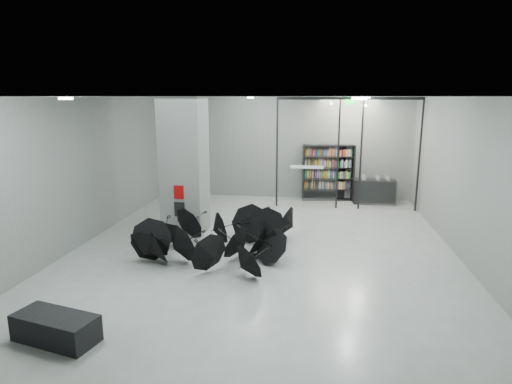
# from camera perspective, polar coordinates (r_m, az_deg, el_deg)

# --- Properties ---
(room) EXTENTS (14.00, 14.02, 4.01)m
(room) POSITION_cam_1_polar(r_m,az_deg,el_deg) (10.27, 0.46, 6.03)
(room) COLOR gray
(room) RESTS_ON ground
(column) EXTENTS (1.20, 1.20, 4.00)m
(column) POSITION_cam_1_polar(r_m,az_deg,el_deg) (12.87, -9.44, 3.39)
(column) COLOR slate
(column) RESTS_ON ground
(fire_cabinet) EXTENTS (0.28, 0.04, 0.38)m
(fire_cabinet) POSITION_cam_1_polar(r_m,az_deg,el_deg) (12.41, -10.19, -0.03)
(fire_cabinet) COLOR #A50A07
(fire_cabinet) RESTS_ON column
(info_panel) EXTENTS (0.30, 0.03, 0.42)m
(info_panel) POSITION_cam_1_polar(r_m,az_deg,el_deg) (12.53, -10.10, -2.26)
(info_panel) COLOR black
(info_panel) RESTS_ON column
(exit_sign) EXTENTS (0.30, 0.06, 0.15)m
(exit_sign) POSITION_cam_1_polar(r_m,az_deg,el_deg) (15.44, 12.27, 11.55)
(exit_sign) COLOR #0CE533
(exit_sign) RESTS_ON room
(glass_partition) EXTENTS (5.06, 0.08, 4.00)m
(glass_partition) POSITION_cam_1_polar(r_m,az_deg,el_deg) (15.75, 11.92, 5.60)
(glass_partition) COLOR silver
(glass_partition) RESTS_ON ground
(bench) EXTENTS (1.53, 0.92, 0.46)m
(bench) POSITION_cam_1_polar(r_m,az_deg,el_deg) (8.23, -24.98, -16.00)
(bench) COLOR black
(bench) RESTS_ON ground
(bookshelf) EXTENTS (2.02, 0.66, 2.19)m
(bookshelf) POSITION_cam_1_polar(r_m,az_deg,el_deg) (17.11, 9.52, 2.54)
(bookshelf) COLOR black
(bookshelf) RESTS_ON ground
(shop_counter) EXTENTS (1.55, 0.63, 0.93)m
(shop_counter) POSITION_cam_1_polar(r_m,az_deg,el_deg) (17.03, 15.37, 0.06)
(shop_counter) COLOR black
(shop_counter) RESTS_ON ground
(umbrella_cluster) EXTENTS (4.68, 4.46, 1.27)m
(umbrella_cluster) POSITION_cam_1_polar(r_m,az_deg,el_deg) (11.31, -4.22, -6.55)
(umbrella_cluster) COLOR black
(umbrella_cluster) RESTS_ON ground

